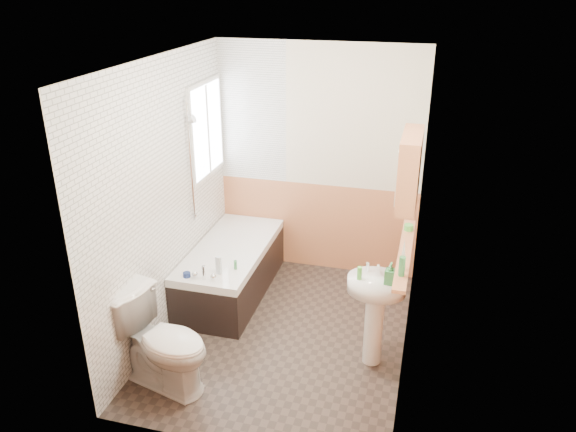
# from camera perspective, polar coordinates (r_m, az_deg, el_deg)

# --- Properties ---
(floor) EXTENTS (2.80, 2.80, 0.00)m
(floor) POSITION_cam_1_polar(r_m,az_deg,el_deg) (5.38, -0.42, -11.92)
(floor) COLOR #2F2621
(floor) RESTS_ON ground
(ceiling) EXTENTS (2.80, 2.80, 0.00)m
(ceiling) POSITION_cam_1_polar(r_m,az_deg,el_deg) (4.42, -0.52, 15.46)
(ceiling) COLOR white
(ceiling) RESTS_ON ground
(wall_back) EXTENTS (2.20, 0.02, 2.50)m
(wall_back) POSITION_cam_1_polar(r_m,az_deg,el_deg) (6.04, 3.08, 5.53)
(wall_back) COLOR beige
(wall_back) RESTS_ON ground
(wall_front) EXTENTS (2.20, 0.02, 2.50)m
(wall_front) POSITION_cam_1_polar(r_m,az_deg,el_deg) (3.57, -6.50, -8.30)
(wall_front) COLOR beige
(wall_front) RESTS_ON ground
(wall_left) EXTENTS (0.02, 2.80, 2.50)m
(wall_left) POSITION_cam_1_polar(r_m,az_deg,el_deg) (5.14, -12.48, 1.65)
(wall_left) COLOR beige
(wall_left) RESTS_ON ground
(wall_right) EXTENTS (0.02, 2.80, 2.50)m
(wall_right) POSITION_cam_1_polar(r_m,az_deg,el_deg) (4.62, 12.95, -1.01)
(wall_right) COLOR beige
(wall_right) RESTS_ON ground
(wainscot_right) EXTENTS (0.01, 2.80, 1.00)m
(wainscot_right) POSITION_cam_1_polar(r_m,az_deg,el_deg) (4.97, 11.90, -8.86)
(wainscot_right) COLOR tan
(wainscot_right) RESTS_ON wall_right
(wainscot_front) EXTENTS (2.20, 0.01, 1.00)m
(wainscot_front) POSITION_cam_1_polar(r_m,az_deg,el_deg) (4.03, -5.88, -17.21)
(wainscot_front) COLOR tan
(wainscot_front) RESTS_ON wall_front
(wainscot_back) EXTENTS (2.20, 0.01, 1.00)m
(wainscot_back) POSITION_cam_1_polar(r_m,az_deg,el_deg) (6.30, 2.89, -1.03)
(wainscot_back) COLOR tan
(wainscot_back) RESTS_ON wall_back
(tile_cladding_left) EXTENTS (0.01, 2.80, 2.50)m
(tile_cladding_left) POSITION_cam_1_polar(r_m,az_deg,el_deg) (5.13, -12.26, 1.62)
(tile_cladding_left) COLOR white
(tile_cladding_left) RESTS_ON wall_left
(tile_return_back) EXTENTS (0.75, 0.01, 1.50)m
(tile_return_back) POSITION_cam_1_polar(r_m,az_deg,el_deg) (6.07, -3.69, 10.49)
(tile_return_back) COLOR white
(tile_return_back) RESTS_ON wall_back
(window) EXTENTS (0.03, 0.79, 0.99)m
(window) POSITION_cam_1_polar(r_m,az_deg,el_deg) (5.81, -8.22, 8.69)
(window) COLOR white
(window) RESTS_ON wall_left
(bathtub) EXTENTS (0.70, 1.57, 0.68)m
(bathtub) POSITION_cam_1_polar(r_m,az_deg,el_deg) (5.90, -5.79, -5.34)
(bathtub) COLOR black
(bathtub) RESTS_ON floor
(shower_riser) EXTENTS (0.11, 0.08, 1.23)m
(shower_riser) POSITION_cam_1_polar(r_m,az_deg,el_deg) (5.41, -9.85, 6.54)
(shower_riser) COLOR silver
(shower_riser) RESTS_ON wall_left
(toilet) EXTENTS (0.92, 0.66, 0.81)m
(toilet) POSITION_cam_1_polar(r_m,az_deg,el_deg) (4.71, -12.59, -12.39)
(toilet) COLOR white
(toilet) RESTS_ON floor
(sink) EXTENTS (0.49, 0.39, 0.94)m
(sink) POSITION_cam_1_polar(r_m,az_deg,el_deg) (4.78, 8.86, -8.71)
(sink) COLOR white
(sink) RESTS_ON floor
(pine_shelf) EXTENTS (0.10, 1.25, 0.03)m
(pine_shelf) POSITION_cam_1_polar(r_m,az_deg,el_deg) (4.59, 11.79, -3.66)
(pine_shelf) COLOR tan
(pine_shelf) RESTS_ON wall_right
(medicine_cabinet) EXTENTS (0.16, 0.62, 0.56)m
(medicine_cabinet) POSITION_cam_1_polar(r_m,az_deg,el_deg) (4.41, 12.23, 4.65)
(medicine_cabinet) COLOR tan
(medicine_cabinet) RESTS_ON wall_right
(foam_can) EXTENTS (0.06, 0.06, 0.15)m
(foam_can) POSITION_cam_1_polar(r_m,az_deg,el_deg) (4.19, 11.50, -5.02)
(foam_can) COLOR #388447
(foam_can) RESTS_ON pine_shelf
(green_bottle) EXTENTS (0.06, 0.06, 0.25)m
(green_bottle) POSITION_cam_1_polar(r_m,az_deg,el_deg) (4.25, 11.65, -3.82)
(green_bottle) COLOR silver
(green_bottle) RESTS_ON pine_shelf
(black_jar) EXTENTS (0.10, 0.10, 0.05)m
(black_jar) POSITION_cam_1_polar(r_m,az_deg,el_deg) (4.94, 12.16, -1.14)
(black_jar) COLOR #59C647
(black_jar) RESTS_ON pine_shelf
(soap_bottle) EXTENTS (0.11, 0.19, 0.09)m
(soap_bottle) POSITION_cam_1_polar(r_m,az_deg,el_deg) (4.58, 10.33, -6.30)
(soap_bottle) COLOR #388447
(soap_bottle) RESTS_ON sink
(clear_bottle) EXTENTS (0.05, 0.05, 0.11)m
(clear_bottle) POSITION_cam_1_polar(r_m,az_deg,el_deg) (4.60, 7.28, -5.78)
(clear_bottle) COLOR #59C647
(clear_bottle) RESTS_ON sink
(blue_gel) EXTENTS (0.05, 0.04, 0.18)m
(blue_gel) POSITION_cam_1_polar(r_m,az_deg,el_deg) (5.26, -7.06, -4.99)
(blue_gel) COLOR silver
(blue_gel) RESTS_ON bathtub
(cream_jar) EXTENTS (0.08, 0.08, 0.04)m
(cream_jar) POSITION_cam_1_polar(r_m,az_deg,el_deg) (5.28, -10.25, -5.89)
(cream_jar) COLOR navy
(cream_jar) RESTS_ON bathtub
(orange_bottle) EXTENTS (0.03, 0.03, 0.09)m
(orange_bottle) POSITION_cam_1_polar(r_m,az_deg,el_deg) (5.34, -5.37, -4.97)
(orange_bottle) COLOR #388447
(orange_bottle) RESTS_ON bathtub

